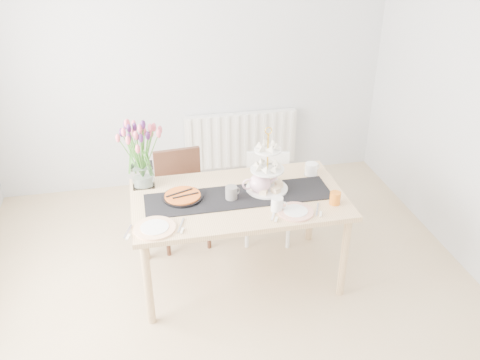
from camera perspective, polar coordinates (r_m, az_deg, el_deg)
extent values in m
plane|color=tan|center=(3.84, -0.38, -15.85)|extent=(4.50, 4.50, 0.00)
plane|color=silver|center=(5.14, -5.63, 12.98)|extent=(4.00, 0.00, 4.00)
cube|color=white|center=(5.46, 0.10, 4.57)|extent=(1.20, 0.08, 0.60)
cube|color=tan|center=(3.82, -0.14, -2.18)|extent=(1.60, 0.90, 0.04)
cylinder|color=tan|center=(3.68, -10.30, -11.41)|extent=(0.06, 0.06, 0.71)
cylinder|color=tan|center=(3.93, 11.61, -8.48)|extent=(0.06, 0.06, 0.71)
cylinder|color=tan|center=(4.29, -10.83, -4.90)|extent=(0.06, 0.06, 0.71)
cylinder|color=tan|center=(4.51, 7.98, -2.78)|extent=(0.06, 0.06, 0.71)
cube|color=#3D2116|center=(4.44, -6.43, -2.30)|extent=(0.44, 0.44, 0.04)
cube|color=#3D2116|center=(4.49, -7.03, 1.19)|extent=(0.41, 0.07, 0.39)
cylinder|color=#3D2116|center=(4.39, -8.13, -6.25)|extent=(0.04, 0.04, 0.40)
cylinder|color=#3D2116|center=(4.44, -3.53, -5.52)|extent=(0.04, 0.04, 0.40)
cylinder|color=#3D2116|center=(4.69, -8.87, -3.80)|extent=(0.04, 0.04, 0.40)
cylinder|color=#3D2116|center=(4.73, -4.57, -3.14)|extent=(0.04, 0.04, 0.40)
cube|color=white|center=(4.50, 3.12, -2.18)|extent=(0.45, 0.45, 0.04)
cube|color=white|center=(4.54, 3.12, 1.08)|extent=(0.38, 0.12, 0.36)
cylinder|color=white|center=(4.45, 0.79, -5.60)|extent=(0.04, 0.04, 0.36)
cylinder|color=white|center=(4.47, 5.44, -5.62)|extent=(0.04, 0.04, 0.36)
cylinder|color=white|center=(4.75, 0.81, -3.13)|extent=(0.04, 0.04, 0.36)
cylinder|color=white|center=(4.77, 5.15, -3.15)|extent=(0.04, 0.04, 0.36)
cube|color=black|center=(3.81, -0.14, -1.87)|extent=(1.40, 0.35, 0.01)
cube|color=silver|center=(4.01, -10.86, 0.53)|extent=(0.17, 0.17, 0.17)
cylinder|color=gold|center=(3.80, 3.10, 1.94)|extent=(0.01, 0.01, 0.47)
cylinder|color=white|center=(3.90, 3.02, -0.93)|extent=(0.32, 0.32, 0.01)
cylinder|color=white|center=(3.82, 3.08, 1.23)|extent=(0.26, 0.26, 0.01)
cylinder|color=white|center=(3.75, 3.15, 3.40)|extent=(0.20, 0.20, 0.01)
cylinder|color=white|center=(4.14, 7.99, 1.21)|extent=(0.13, 0.13, 0.10)
cylinder|color=black|center=(3.81, -6.45, -1.95)|extent=(0.30, 0.30, 0.03)
cylinder|color=#D15F1D|center=(3.80, -6.46, -1.72)|extent=(0.27, 0.27, 0.01)
cylinder|color=slate|center=(3.76, -0.98, -1.48)|extent=(0.12, 0.12, 0.10)
cylinder|color=silver|center=(3.64, 4.17, -2.72)|extent=(0.12, 0.12, 0.10)
cylinder|color=orange|center=(3.77, 10.63, -2.01)|extent=(0.11, 0.11, 0.09)
cylinder|color=white|center=(3.50, -9.56, -5.35)|extent=(0.36, 0.36, 0.01)
cylinder|color=white|center=(3.65, 6.26, -3.56)|extent=(0.34, 0.34, 0.01)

